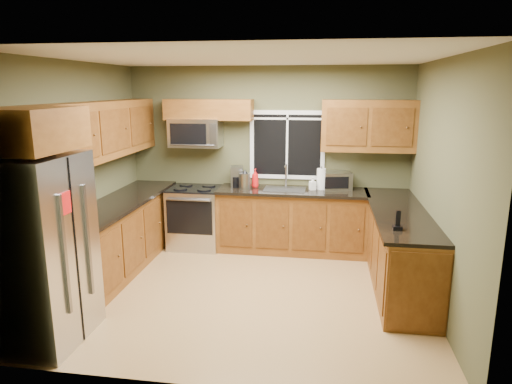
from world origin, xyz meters
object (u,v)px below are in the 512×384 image
(microwave, at_px, (196,133))
(coffee_maker, at_px, (237,177))
(cordless_phone, at_px, (398,224))
(paper_towel_roll, at_px, (321,179))
(kettle, at_px, (245,180))
(soap_bottle_a, at_px, (255,178))
(soap_bottle_b, at_px, (313,184))
(refrigerator, at_px, (41,251))
(toaster_oven, at_px, (337,181))
(range, at_px, (196,217))

(microwave, relative_size, coffee_maker, 2.51)
(cordless_phone, bearing_deg, paper_towel_roll, 113.94)
(kettle, xyz_separation_m, paper_towel_roll, (1.09, 0.18, 0.02))
(microwave, bearing_deg, soap_bottle_a, -2.40)
(kettle, height_order, soap_bottle_b, kettle)
(paper_towel_roll, height_order, soap_bottle_a, paper_towel_roll)
(coffee_maker, bearing_deg, refrigerator, -114.39)
(kettle, bearing_deg, refrigerator, -118.40)
(coffee_maker, height_order, cordless_phone, coffee_maker)
(coffee_maker, bearing_deg, paper_towel_roll, 0.04)
(toaster_oven, relative_size, coffee_maker, 1.52)
(soap_bottle_a, bearing_deg, cordless_phone, -45.59)
(range, relative_size, kettle, 3.23)
(range, bearing_deg, microwave, 90.02)
(range, relative_size, paper_towel_roll, 2.80)
(toaster_oven, height_order, cordless_phone, toaster_oven)
(refrigerator, height_order, soap_bottle_b, refrigerator)
(microwave, xyz_separation_m, cordless_phone, (2.69, -1.86, -0.73))
(microwave, bearing_deg, cordless_phone, -34.71)
(soap_bottle_b, bearing_deg, toaster_oven, 17.18)
(range, bearing_deg, cordless_phone, -32.71)
(kettle, bearing_deg, range, 175.39)
(refrigerator, distance_m, microwave, 3.10)
(refrigerator, height_order, cordless_phone, refrigerator)
(refrigerator, height_order, coffee_maker, refrigerator)
(range, height_order, soap_bottle_b, soap_bottle_b)
(paper_towel_roll, bearing_deg, toaster_oven, 8.13)
(refrigerator, height_order, soap_bottle_a, refrigerator)
(refrigerator, height_order, kettle, refrigerator)
(toaster_oven, relative_size, kettle, 1.58)
(soap_bottle_a, bearing_deg, coffee_maker, 176.76)
(coffee_maker, xyz_separation_m, paper_towel_roll, (1.25, 0.00, 0.01))
(coffee_maker, bearing_deg, range, -169.53)
(microwave, height_order, soap_bottle_a, microwave)
(paper_towel_roll, xyz_separation_m, soap_bottle_a, (-0.97, -0.02, -0.01))
(soap_bottle_a, xyz_separation_m, cordless_phone, (1.79, -1.82, -0.08))
(paper_towel_roll, height_order, cordless_phone, paper_towel_roll)
(soap_bottle_a, height_order, soap_bottle_b, soap_bottle_a)
(refrigerator, bearing_deg, toaster_oven, 46.36)
(soap_bottle_b, bearing_deg, soap_bottle_a, 176.15)
(range, distance_m, coffee_maker, 0.88)
(range, distance_m, paper_towel_roll, 1.97)
(kettle, distance_m, cordless_phone, 2.53)
(cordless_phone, bearing_deg, toaster_oven, 107.62)
(refrigerator, xyz_separation_m, toaster_oven, (2.78, 2.92, 0.17))
(paper_towel_roll, bearing_deg, soap_bottle_a, -179.01)
(range, bearing_deg, toaster_oven, 4.02)
(microwave, distance_m, coffee_maker, 0.90)
(range, xyz_separation_m, coffee_maker, (0.62, 0.11, 0.61))
(microwave, distance_m, kettle, 1.03)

